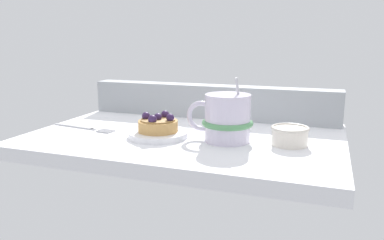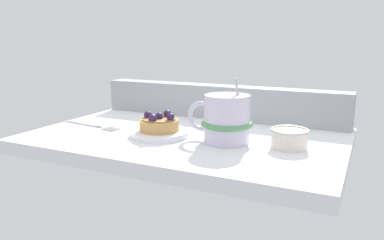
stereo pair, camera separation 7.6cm
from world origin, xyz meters
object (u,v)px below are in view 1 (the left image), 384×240
raspberry_tart (158,124)px  sugar_bowl (290,135)px  dessert_plate (158,134)px  dessert_fork (83,127)px  coffee_mug (226,118)px

raspberry_tart → sugar_bowl: 26.15cm
dessert_plate → raspberry_tart: size_ratio=1.50×
dessert_plate → sugar_bowl: bearing=6.7°
dessert_fork → sugar_bowl: bearing=2.5°
coffee_mug → sugar_bowl: size_ratio=1.88×
coffee_mug → sugar_bowl: 12.43cm
raspberry_tart → dessert_fork: (-18.93, 1.12, -2.38)cm
dessert_fork → sugar_bowl: (44.89, 1.95, 1.63)cm
coffee_mug → dessert_fork: bearing=-178.8°
raspberry_tart → coffee_mug: size_ratio=0.60×
coffee_mug → dessert_fork: 33.08cm
dessert_plate → coffee_mug: size_ratio=0.90×
dessert_fork → sugar_bowl: 44.96cm
dessert_plate → dessert_fork: 18.96cm
coffee_mug → dessert_fork: coffee_mug is taller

